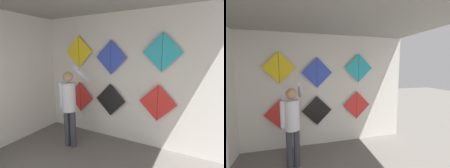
% 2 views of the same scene
% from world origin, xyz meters
% --- Properties ---
extents(back_panel, '(4.57, 0.06, 2.80)m').
position_xyz_m(back_panel, '(0.00, 3.54, 1.40)').
color(back_panel, silver).
rests_on(back_panel, ground).
extents(ceiling_slab, '(4.57, 4.31, 0.04)m').
position_xyz_m(ceiling_slab, '(0.00, 1.76, 2.82)').
color(ceiling_slab, gray).
extents(shopkeeper, '(0.43, 0.62, 1.70)m').
position_xyz_m(shopkeeper, '(-0.65, 2.73, 0.96)').
color(shopkeeper, '#383842').
rests_on(shopkeeper, ground).
extents(kite_0, '(0.75, 0.04, 0.89)m').
position_xyz_m(kite_0, '(-0.95, 3.45, 0.86)').
color(kite_0, red).
extents(kite_1, '(0.75, 0.01, 0.75)m').
position_xyz_m(kite_1, '(-0.09, 3.45, 0.91)').
color(kite_1, black).
extents(kite_2, '(0.75, 0.01, 0.75)m').
position_xyz_m(kite_2, '(0.97, 3.45, 0.98)').
color(kite_2, red).
extents(kite_3, '(0.75, 0.01, 0.75)m').
position_xyz_m(kite_3, '(-0.95, 3.45, 1.99)').
color(kite_3, yellow).
extents(kite_4, '(0.75, 0.01, 0.75)m').
position_xyz_m(kite_4, '(-0.08, 3.45, 1.86)').
color(kite_4, blue).
extents(kite_5, '(0.75, 0.01, 0.75)m').
position_xyz_m(kite_5, '(1.01, 3.45, 1.97)').
color(kite_5, '#28B2C6').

